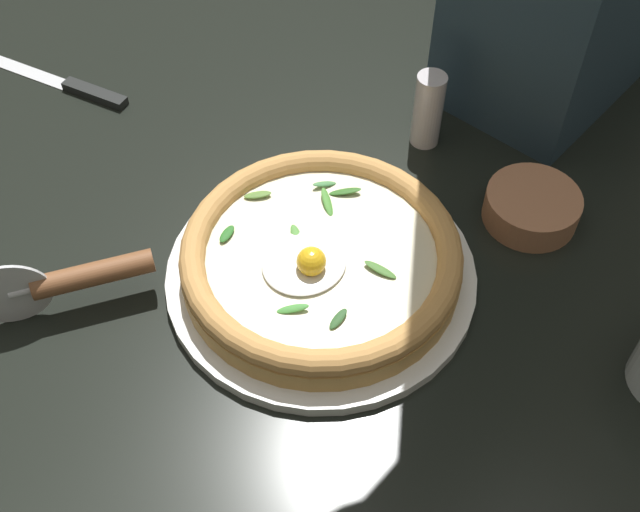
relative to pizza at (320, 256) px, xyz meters
name	(u,v)px	position (x,y,z in m)	size (l,w,h in m)	color
ground_plane	(305,298)	(-0.02, 0.00, -0.05)	(2.40, 2.40, 0.03)	black
pizza_plate	(320,273)	(0.00, 0.00, -0.03)	(0.29, 0.29, 0.01)	white
pizza	(320,256)	(0.00, 0.00, 0.00)	(0.26, 0.26, 0.05)	tan
side_bowl	(532,207)	(0.21, -0.08, -0.02)	(0.10, 0.10, 0.03)	#B97852
pizza_cutter	(72,279)	(-0.19, 0.12, 0.01)	(0.16, 0.08, 0.08)	silver
table_knife	(67,84)	(-0.04, 0.41, -0.03)	(0.11, 0.23, 0.01)	silver
pepper_shaker	(428,110)	(0.21, 0.07, 0.01)	(0.03, 0.03, 0.09)	silver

